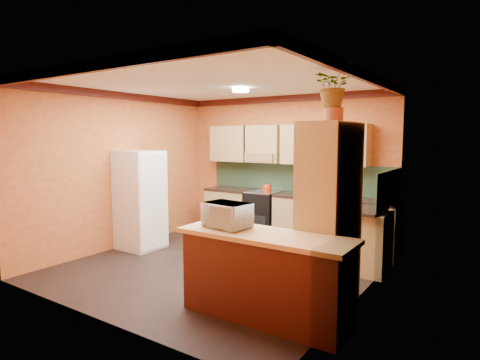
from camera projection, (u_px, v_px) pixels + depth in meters
name	position (u px, v px, depth m)	size (l,w,h in m)	color
room_shell	(230.00, 127.00, 5.99)	(4.24, 4.24, 2.72)	black
base_cabinets_back	(293.00, 220.00, 7.24)	(3.65, 0.60, 0.88)	#A58957
countertop_back	(294.00, 195.00, 7.19)	(3.65, 0.62, 0.04)	black
stove	(263.00, 215.00, 7.59)	(0.58, 0.58, 0.91)	black
kettle	(267.00, 188.00, 7.43)	(0.17, 0.17, 0.18)	#A8200B
sink	(335.00, 196.00, 6.76)	(0.48, 0.40, 0.03)	silver
base_cabinets_right	(360.00, 241.00, 5.78)	(0.60, 0.80, 0.88)	#A58957
countertop_right	(361.00, 210.00, 5.73)	(0.62, 0.80, 0.04)	black
fridge	(140.00, 200.00, 6.94)	(0.68, 0.66, 1.70)	white
pantry	(329.00, 215.00, 4.58)	(0.48, 0.90, 2.10)	#A58957
fern_pot	(333.00, 115.00, 4.50)	(0.22, 0.22, 0.16)	#974424
fern	(334.00, 86.00, 4.46)	(0.44, 0.38, 0.48)	#A58957
breakfast_bar	(265.00, 278.00, 4.24)	(1.80, 0.55, 0.88)	#4C1D11
bar_top	(265.00, 236.00, 4.20)	(1.90, 0.65, 0.05)	#DBBB6B
microwave	(227.00, 215.00, 4.45)	(0.50, 0.34, 0.28)	white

